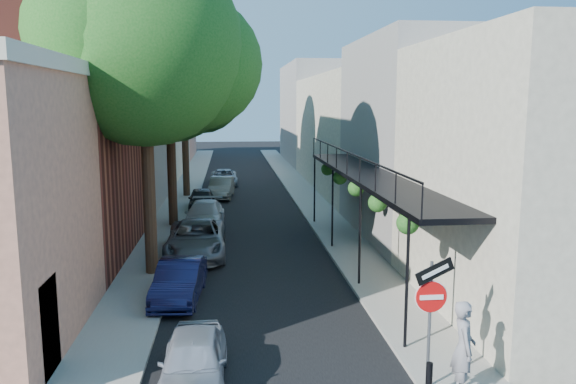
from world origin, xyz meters
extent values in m
cube|color=black|center=(0.00, 30.00, 0.01)|extent=(6.00, 64.00, 0.01)
cube|color=gray|center=(-4.00, 30.00, 0.06)|extent=(2.00, 64.00, 0.12)
cube|color=gray|center=(4.00, 30.00, 0.06)|extent=(2.00, 64.00, 0.12)
cube|color=beige|center=(-5.05, 2.50, 1.20)|extent=(0.10, 1.20, 2.20)
cube|color=maroon|center=(-10.00, 14.00, 6.00)|extent=(10.00, 12.00, 12.00)
cube|color=gray|center=(-5.02, 14.00, 8.00)|extent=(0.06, 7.00, 4.00)
cube|color=gray|center=(-9.00, 26.00, 4.50)|extent=(8.00, 12.00, 9.00)
cube|color=beige|center=(-9.00, 40.00, 5.00)|extent=(8.00, 16.00, 10.00)
cube|color=tan|center=(-9.00, 54.00, 4.00)|extent=(8.00, 12.00, 8.00)
cube|color=beige|center=(9.00, 5.50, 4.00)|extent=(8.00, 9.00, 8.00)
cube|color=gray|center=(9.00, 15.00, 4.50)|extent=(8.00, 10.00, 9.00)
cube|color=beige|center=(9.00, 30.00, 4.00)|extent=(8.00, 20.00, 8.00)
cube|color=gray|center=(9.00, 48.00, 5.00)|extent=(8.00, 16.00, 10.00)
cube|color=black|center=(4.20, 10.00, 3.50)|extent=(2.00, 16.00, 0.15)
cube|color=black|center=(3.25, 10.00, 4.38)|extent=(0.05, 16.00, 0.05)
cylinder|color=black|center=(3.30, 3.00, 1.81)|extent=(0.08, 0.08, 3.40)
cylinder|color=black|center=(3.30, 18.00, 1.81)|extent=(0.08, 0.08, 3.40)
sphere|color=#174F16|center=(3.60, 4.00, 3.05)|extent=(0.60, 0.60, 0.60)
sphere|color=#174F16|center=(3.60, 10.00, 3.05)|extent=(0.60, 0.60, 0.60)
sphere|color=#174F16|center=(3.60, 16.00, 3.05)|extent=(0.60, 0.60, 0.60)
cylinder|color=#595B60|center=(3.15, 1.00, 1.45)|extent=(0.07, 0.07, 2.90)
cylinder|color=red|center=(3.15, 0.96, 2.15)|extent=(0.66, 0.04, 0.66)
cube|color=white|center=(3.15, 0.93, 2.15)|extent=(0.50, 0.02, 0.10)
cylinder|color=white|center=(3.15, 0.98, 2.15)|extent=(0.70, 0.02, 0.70)
cube|color=black|center=(3.20, 0.95, 2.70)|extent=(0.89, 0.15, 0.58)
cube|color=white|center=(3.20, 0.92, 2.70)|extent=(0.60, 0.10, 0.31)
cylinder|color=black|center=(3.00, 0.50, 0.52)|extent=(0.14, 0.14, 0.80)
cylinder|color=#311C13|center=(-3.80, 10.00, 3.50)|extent=(0.44, 0.44, 7.00)
sphere|color=#174F16|center=(-3.80, 10.00, 8.02)|extent=(6.80, 6.80, 6.80)
sphere|color=#174F16|center=(-2.10, 11.02, 7.52)|extent=(4.76, 4.76, 4.76)
cylinder|color=#311C13|center=(-3.80, 18.00, 3.15)|extent=(0.44, 0.44, 6.30)
sphere|color=#174F16|center=(-3.80, 18.00, 7.20)|extent=(6.00, 6.00, 6.00)
sphere|color=#174F16|center=(-2.30, 18.90, 6.70)|extent=(4.20, 4.20, 4.20)
cylinder|color=#311C13|center=(-3.80, 27.00, 3.67)|extent=(0.44, 0.44, 7.35)
sphere|color=#174F16|center=(-3.80, 27.00, 8.40)|extent=(7.00, 7.00, 7.00)
sphere|color=#174F16|center=(-2.05, 28.05, 7.90)|extent=(4.90, 4.90, 4.90)
imported|color=#8F949F|center=(-1.82, 1.73, 0.60)|extent=(1.45, 3.54, 1.20)
imported|color=#111337|center=(-2.60, 7.36, 0.62)|extent=(1.59, 3.85, 1.24)
imported|color=slate|center=(-2.36, 12.43, 0.70)|extent=(2.37, 5.08, 1.41)
imported|color=#BCBDC1|center=(-2.24, 17.51, 0.65)|extent=(2.01, 4.57, 1.31)
imported|color=black|center=(-2.60, 22.26, 0.63)|extent=(1.62, 3.75, 1.26)
imported|color=slate|center=(-1.53, 26.44, 0.67)|extent=(1.76, 4.16, 1.34)
imported|color=#A0A7B5|center=(-1.40, 32.17, 0.59)|extent=(2.01, 4.25, 1.17)
imported|color=gray|center=(3.77, 0.66, 1.13)|extent=(0.62, 0.82, 2.02)
camera|label=1|loc=(-0.98, -9.83, 6.14)|focal=35.00mm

